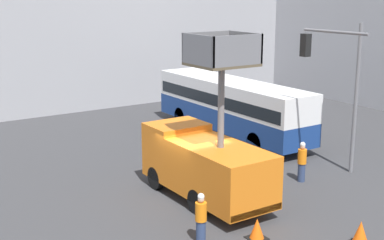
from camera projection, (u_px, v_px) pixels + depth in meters
name	position (u px, v px, depth m)	size (l,w,h in m)	color
ground_plane	(188.00, 197.00, 21.44)	(120.00, 120.00, 0.00)	#38383A
utility_truck	(205.00, 161.00, 20.83)	(2.35, 6.17, 6.60)	orange
city_bus	(231.00, 103.00, 30.20)	(2.54, 11.38, 3.15)	navy
traffic_light_pole	(340.00, 77.00, 22.72)	(3.59, 3.34, 6.72)	slate
road_worker_near_truck	(201.00, 219.00, 17.33)	(0.38, 0.38, 1.74)	navy
road_worker_directing	(302.00, 162.00, 23.02)	(0.38, 0.38, 1.77)	navy
traffic_cone_near_truck	(360.00, 233.00, 17.41)	(0.69, 0.69, 0.79)	black
traffic_cone_mid_road	(257.00, 229.00, 17.78)	(0.63, 0.63, 0.72)	black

